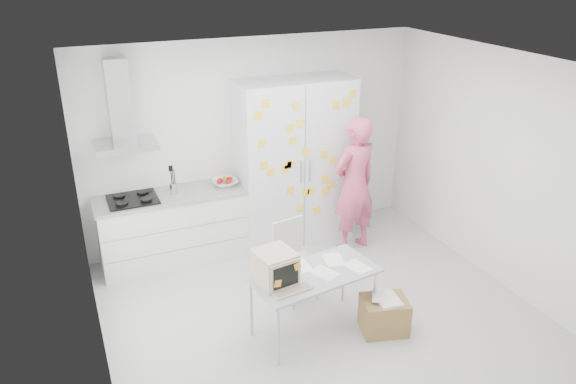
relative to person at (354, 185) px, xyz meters
name	(u,v)px	position (x,y,z in m)	size (l,w,h in m)	color
floor	(318,310)	(-1.04, -1.10, -0.91)	(4.50, 4.00, 0.02)	silver
walls	(292,174)	(-1.04, -0.38, 0.45)	(4.52, 4.01, 2.70)	white
ceiling	(324,65)	(-1.04, -1.10, 1.80)	(4.50, 4.00, 0.02)	white
counter_run	(173,227)	(-2.24, 0.60, -0.43)	(1.84, 0.63, 1.28)	white
range_hood	(121,113)	(-2.69, 0.74, 1.05)	(0.70, 0.48, 1.01)	silver
tall_cabinet	(294,163)	(-0.59, 0.57, 0.20)	(1.50, 0.68, 2.20)	silver
person	(354,185)	(0.00, 0.00, 0.00)	(0.66, 0.43, 1.81)	#D25171
desk	(290,272)	(-1.50, -1.41, -0.13)	(1.36, 0.83, 1.02)	#A6AEB1
chair	(293,255)	(-1.17, -0.72, -0.38)	(0.49, 0.49, 0.92)	silver
cardboard_box	(384,314)	(-0.56, -1.70, -0.71)	(0.54, 0.48, 0.41)	olive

